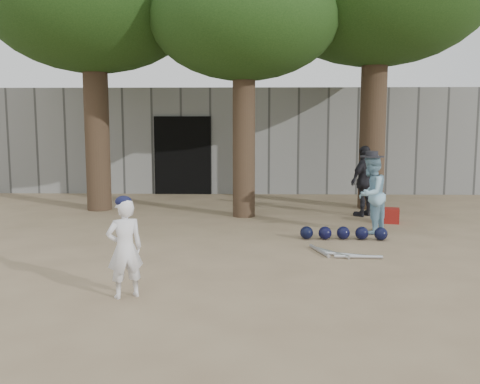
{
  "coord_description": "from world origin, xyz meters",
  "views": [
    {
      "loc": [
        0.82,
        -7.29,
        2.03
      ],
      "look_at": [
        0.6,
        1.0,
        0.95
      ],
      "focal_mm": 40.0,
      "sensor_mm": 36.0,
      "label": 1
    }
  ],
  "objects_px": {
    "spectator_dark": "(365,181)",
    "red_bag": "(388,215)",
    "spectator_blue": "(371,194)",
    "boy_player": "(125,248)"
  },
  "relations": [
    {
      "from": "spectator_dark",
      "to": "boy_player",
      "type": "bearing_deg",
      "value": 12.25
    },
    {
      "from": "spectator_dark",
      "to": "red_bag",
      "type": "bearing_deg",
      "value": 70.44
    },
    {
      "from": "boy_player",
      "to": "spectator_dark",
      "type": "height_order",
      "value": "spectator_dark"
    },
    {
      "from": "spectator_dark",
      "to": "red_bag",
      "type": "height_order",
      "value": "spectator_dark"
    },
    {
      "from": "boy_player",
      "to": "spectator_dark",
      "type": "distance_m",
      "value": 6.8
    },
    {
      "from": "spectator_dark",
      "to": "red_bag",
      "type": "relative_size",
      "value": 3.66
    },
    {
      "from": "spectator_blue",
      "to": "spectator_dark",
      "type": "relative_size",
      "value": 0.94
    },
    {
      "from": "spectator_blue",
      "to": "boy_player",
      "type": "bearing_deg",
      "value": -8.82
    },
    {
      "from": "spectator_blue",
      "to": "spectator_dark",
      "type": "distance_m",
      "value": 1.84
    },
    {
      "from": "red_bag",
      "to": "spectator_blue",
      "type": "bearing_deg",
      "value": -120.24
    }
  ]
}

